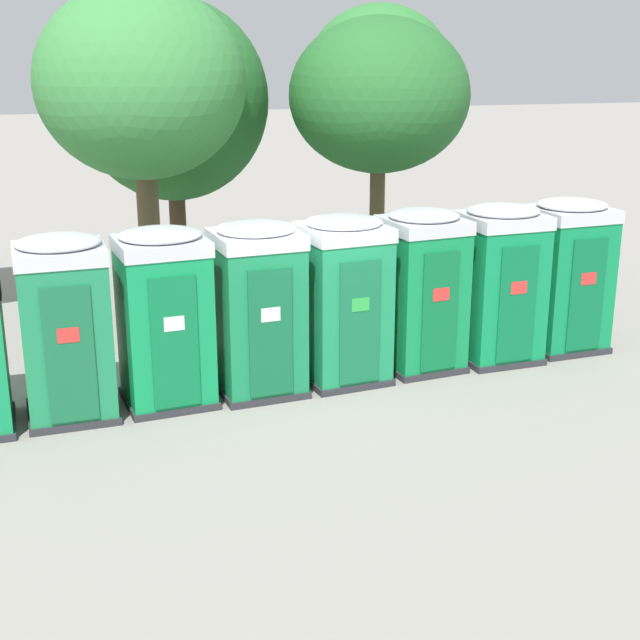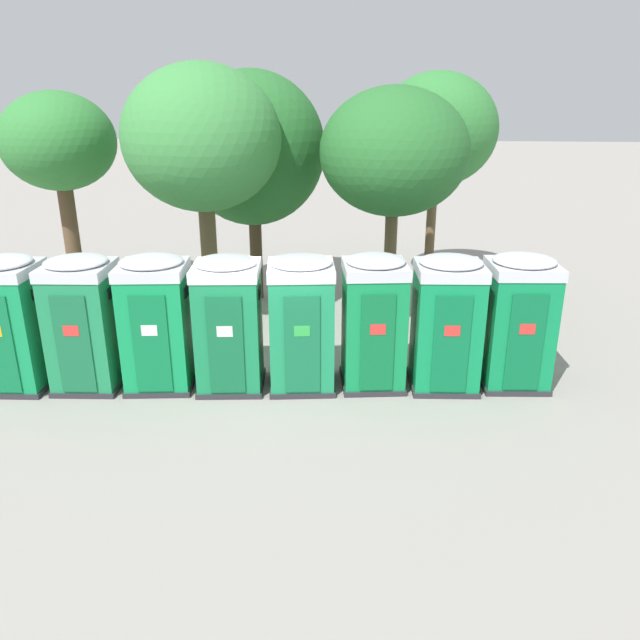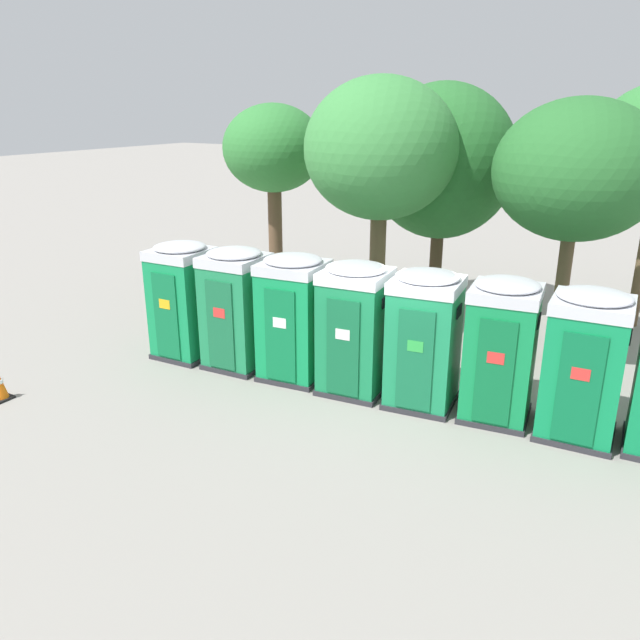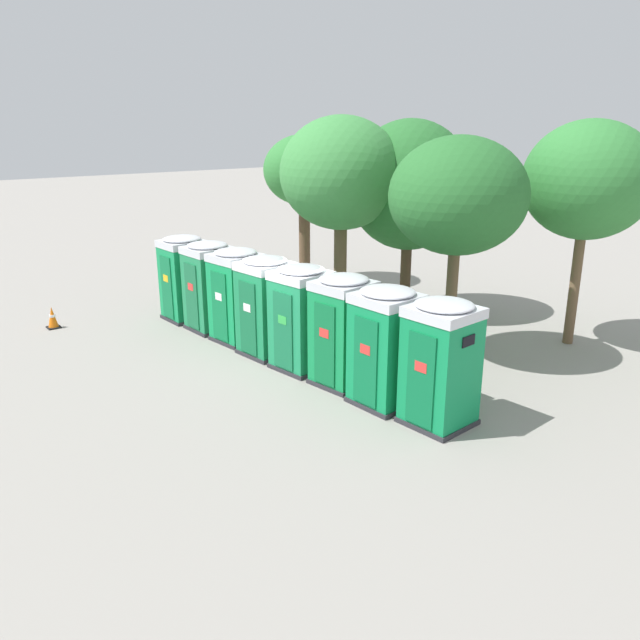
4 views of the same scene
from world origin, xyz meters
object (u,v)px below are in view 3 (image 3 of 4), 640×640
Objects in this scene: portapotty_2 at (294,317)px; street_tree_0 at (381,150)px; portapotty_1 at (236,308)px; portapotty_5 at (501,350)px; portapotty_6 at (584,365)px; street_tree_4 at (442,162)px; portapotty_0 at (183,300)px; portapotty_3 at (355,328)px; portapotty_4 at (424,339)px; street_tree_2 at (273,151)px; street_tree_1 at (577,171)px.

street_tree_0 is at bearing 87.17° from portapotty_2.
portapotty_1 is 1.00× the size of portapotty_5.
portapotty_6 is at bearing 4.37° from portapotty_1.
portapotty_2 and portapotty_5 have the same top height.
portapotty_2 is 6.12m from street_tree_4.
portapotty_0 is at bearing -174.54° from portapotty_1.
portapotty_0 is 1.00× the size of portapotty_3.
portapotty_4 is at bearing 5.33° from portapotty_3.
portapotty_4 is 6.15m from street_tree_4.
portapotty_5 is at bearing -58.57° from street_tree_4.
street_tree_4 is (0.92, 5.45, 2.63)m from portapotty_2.
street_tree_2 is (-2.65, 5.31, 2.76)m from portapotty_1.
street_tree_2 is at bearing 143.15° from portapotty_4.
street_tree_2 reaches higher than portapotty_4.
portapotty_1 is at bearing -112.07° from street_tree_4.
portapotty_0 is 8.09m from portapotty_6.
portapotty_5 is 0.47× the size of street_tree_1.
portapotty_0 and portapotty_1 have the same top height.
portapotty_5 is 9.76m from street_tree_2.
portapotty_0 is 1.00× the size of portapotty_6.
portapotty_6 is at bearing -72.73° from street_tree_1.
street_tree_4 reaches higher than street_tree_1.
portapotty_3 is 6.02m from street_tree_4.
portapotty_0 and portapotty_4 have the same top height.
portapotty_2 is 7.11m from street_tree_2.
portapotty_5 is at bearing 6.56° from portapotty_3.
street_tree_4 is (-3.11, 5.09, 2.63)m from portapotty_5.
portapotty_6 is at bearing 4.19° from portapotty_2.
portapotty_4 is 5.11m from street_tree_0.
portapotty_5 is at bearing 5.16° from portapotty_2.
street_tree_0 is (1.51, 3.57, 3.01)m from portapotty_1.
portapotty_4 is 1.35m from portapotty_5.
portapotty_0 is 0.47× the size of street_tree_1.
street_tree_4 reaches higher than portapotty_0.
street_tree_1 is (7.09, 3.77, 2.76)m from portapotty_0.
street_tree_2 is at bearing 168.75° from street_tree_1.
street_tree_2 is at bearing 136.14° from portapotty_3.
portapotty_5 is 5.79m from street_tree_0.
portapotty_4 is 1.00× the size of portapotty_5.
street_tree_1 reaches higher than portapotty_6.
portapotty_4 is (5.37, 0.43, -0.00)m from portapotty_0.
portapotty_1 is 6.55m from street_tree_2.
street_tree_1 reaches higher than portapotty_4.
street_tree_2 is (-8.02, 4.83, 2.76)m from portapotty_5.
street_tree_0 reaches higher than street_tree_2.
portapotty_2 is at bearing -52.41° from street_tree_2.
portapotty_4 is at bearing 3.84° from portapotty_2.
street_tree_1 is at bearing 62.83° from portapotty_4.
portapotty_5 is 1.35m from portapotty_6.
portapotty_1 is 0.47× the size of street_tree_1.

